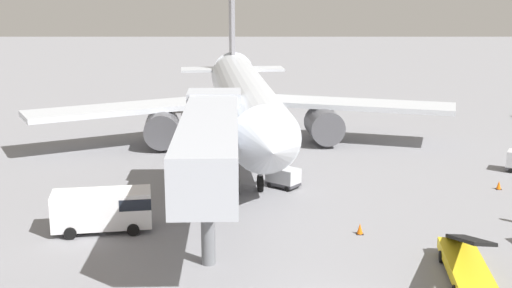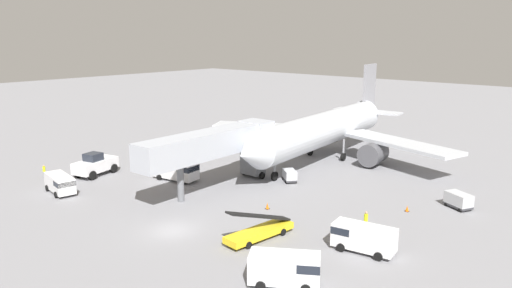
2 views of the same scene
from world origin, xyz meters
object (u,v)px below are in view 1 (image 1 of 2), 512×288
(airplane_at_gate, at_px, (241,99))
(belt_loader_truck, at_px, (464,264))
(jet_bridge, at_px, (208,141))
(safety_cone_bravo, at_px, (357,229))
(safety_cone_alpha, at_px, (495,185))
(service_van_far_center, at_px, (102,209))
(baggage_cart_near_right, at_px, (280,177))

(airplane_at_gate, height_order, belt_loader_truck, airplane_at_gate)
(jet_bridge, height_order, belt_loader_truck, jet_bridge)
(airplane_at_gate, bearing_deg, safety_cone_bravo, -71.71)
(airplane_at_gate, height_order, safety_cone_alpha, airplane_at_gate)
(belt_loader_truck, distance_m, service_van_far_center, 19.42)
(jet_bridge, distance_m, baggage_cart_near_right, 9.58)
(airplane_at_gate, relative_size, belt_loader_truck, 5.70)
(service_van_far_center, relative_size, safety_cone_bravo, 9.25)
(airplane_at_gate, relative_size, safety_cone_alpha, 65.46)
(airplane_at_gate, relative_size, baggage_cart_near_right, 15.57)
(safety_cone_alpha, bearing_deg, baggage_cart_near_right, 178.39)
(service_van_far_center, distance_m, safety_cone_bravo, 14.24)
(airplane_at_gate, height_order, jet_bridge, airplane_at_gate)
(service_van_far_center, bearing_deg, belt_loader_truck, -19.55)
(airplane_at_gate, height_order, service_van_far_center, airplane_at_gate)
(airplane_at_gate, distance_m, jet_bridge, 19.20)
(belt_loader_truck, relative_size, safety_cone_bravo, 10.88)
(service_van_far_center, bearing_deg, safety_cone_alpha, 17.45)
(safety_cone_alpha, distance_m, safety_cone_bravo, 13.50)
(safety_cone_alpha, bearing_deg, safety_cone_bravo, -141.90)
(belt_loader_truck, bearing_deg, baggage_cart_near_right, 118.56)
(service_van_far_center, distance_m, safety_cone_alpha, 26.04)
(airplane_at_gate, xyz_separation_m, safety_cone_bravo, (6.76, -20.45, -3.80))
(airplane_at_gate, xyz_separation_m, belt_loader_truck, (10.85, -26.42, -3.35))
(jet_bridge, xyz_separation_m, belt_loader_truck, (12.37, -7.30, -4.23))
(airplane_at_gate, xyz_separation_m, baggage_cart_near_right, (2.85, -11.72, -3.34))
(belt_loader_truck, relative_size, safety_cone_alpha, 11.48)
(jet_bridge, distance_m, belt_loader_truck, 14.97)
(jet_bridge, bearing_deg, belt_loader_truck, -30.54)
(belt_loader_truck, distance_m, safety_cone_bravo, 7.25)
(belt_loader_truck, xyz_separation_m, safety_cone_bravo, (-4.09, 5.96, -0.46))
(jet_bridge, relative_size, safety_cone_bravo, 30.16)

